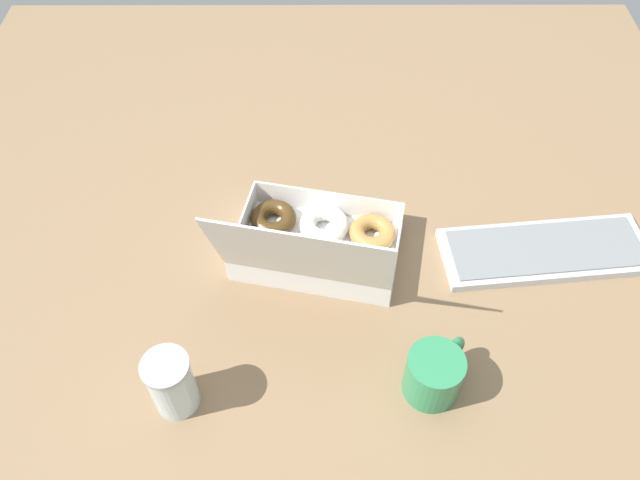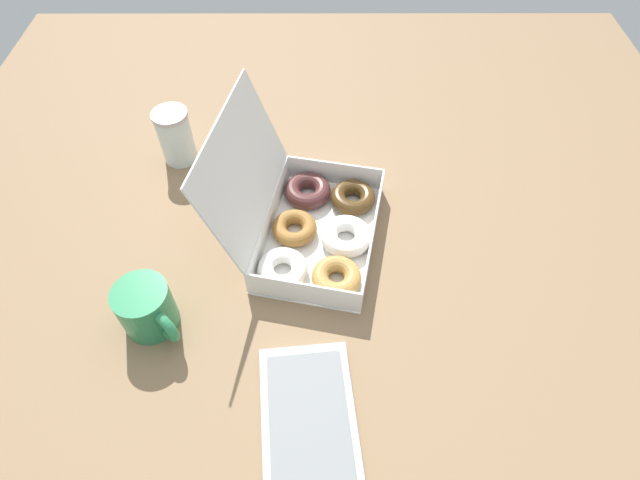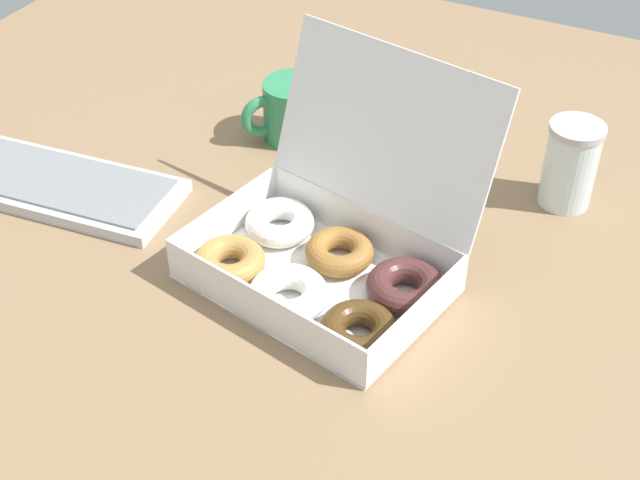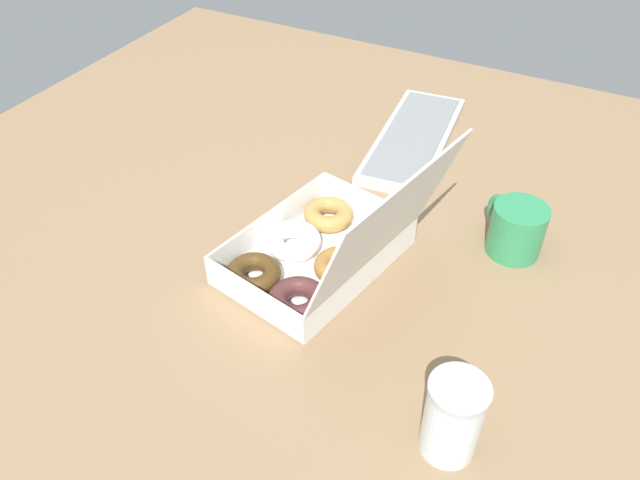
# 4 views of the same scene
# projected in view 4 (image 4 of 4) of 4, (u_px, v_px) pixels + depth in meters

# --- Properties ---
(ground_plane) EXTENTS (1.80, 1.80, 0.02)m
(ground_plane) POSITION_uv_depth(u_px,v_px,m) (309.00, 263.00, 1.11)
(ground_plane) COLOR #886A4B
(donut_box) EXTENTS (0.37, 0.34, 0.26)m
(donut_box) POSITION_uv_depth(u_px,v_px,m) (321.00, 252.00, 1.07)
(donut_box) COLOR white
(donut_box) RESTS_ON ground_plane
(keyboard) EXTENTS (0.42, 0.19, 0.02)m
(keyboard) POSITION_uv_depth(u_px,v_px,m) (413.00, 138.00, 1.39)
(keyboard) COLOR silver
(keyboard) RESTS_ON ground_plane
(coffee_mug) EXTENTS (0.11, 0.12, 0.09)m
(coffee_mug) POSITION_uv_depth(u_px,v_px,m) (516.00, 228.00, 1.09)
(coffee_mug) COLOR #2E8553
(coffee_mug) RESTS_ON ground_plane
(glass_jar) EXTENTS (0.08, 0.08, 0.13)m
(glass_jar) POSITION_uv_depth(u_px,v_px,m) (453.00, 418.00, 0.78)
(glass_jar) COLOR silver
(glass_jar) RESTS_ON ground_plane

